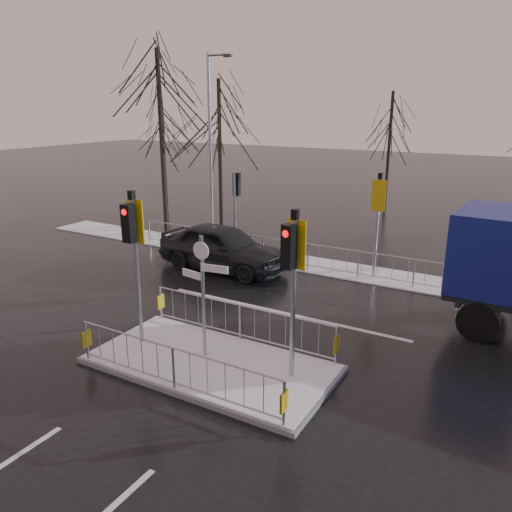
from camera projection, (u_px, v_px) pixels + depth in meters
The scene contains 11 objects.
ground at pixel (211, 366), 12.21m from camera, with size 120.00×120.00×0.00m, color black.
snow_verge at pixel (338, 269), 19.34m from camera, with size 30.00×2.00×0.04m, color white.
lane_markings at pixel (203, 372), 11.93m from camera, with size 8.00×11.38×0.01m.
traffic_island at pixel (210, 352), 12.11m from camera, with size 6.00×3.04×4.15m.
far_kerb_fixtures at pixel (341, 249), 18.48m from camera, with size 18.00×0.65×3.83m.
car_far_lane at pixel (223, 247), 19.15m from camera, with size 2.09×5.19×1.77m, color black.
tree_near_a at pixel (160, 105), 24.55m from camera, with size 4.75×4.75×8.97m.
tree_near_b at pixel (219, 125), 24.89m from camera, with size 4.00×4.00×7.55m.
tree_near_c at pixel (163, 135), 28.05m from camera, with size 3.50×3.50×6.61m.
tree_far_a at pixel (391, 127), 30.00m from camera, with size 3.75×3.75×7.08m.
street_lamp_left at pixel (211, 144), 21.84m from camera, with size 1.25×0.18×8.20m.
Camera 1 is at (6.39, -8.89, 6.15)m, focal length 35.00 mm.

